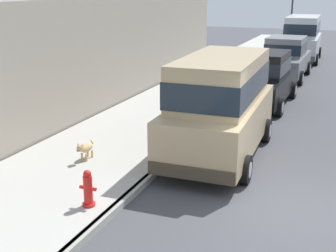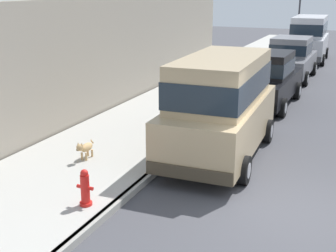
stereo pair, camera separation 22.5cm
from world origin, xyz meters
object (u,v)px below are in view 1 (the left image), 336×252
at_px(street_lamp, 292,5).
at_px(fire_hydrant, 88,189).
at_px(dog_tan, 85,148).
at_px(car_tan_van, 221,102).
at_px(car_black_sedan, 262,78).
at_px(car_silver_van, 302,36).
at_px(car_grey_sedan, 285,57).

bearing_deg(street_lamp, fire_hydrant, -90.21).
bearing_deg(street_lamp, dog_tan, -93.32).
relative_size(car_tan_van, street_lamp, 1.12).
height_order(car_black_sedan, car_silver_van, car_silver_van).
relative_size(car_silver_van, dog_tan, 6.54).
relative_size(car_silver_van, street_lamp, 1.12).
relative_size(car_black_sedan, dog_tan, 6.16).
xyz_separation_m(car_tan_van, car_silver_van, (0.11, 16.73, 0.00)).
bearing_deg(car_tan_van, car_black_sedan, 90.16).
bearing_deg(street_lamp, car_silver_van, -76.55).
bearing_deg(fire_hydrant, car_black_sedan, 81.48).
bearing_deg(car_tan_van, street_lamp, 93.36).
height_order(dog_tan, street_lamp, street_lamp).
distance_m(car_black_sedan, fire_hydrant, 9.61).
relative_size(car_tan_van, dog_tan, 6.56).
bearing_deg(car_silver_van, car_tan_van, -90.37).
height_order(car_silver_van, fire_hydrant, car_silver_van).
distance_m(dog_tan, street_lamp, 24.81).
height_order(car_silver_van, dog_tan, car_silver_van).
relative_size(car_grey_sedan, dog_tan, 6.13).
bearing_deg(car_silver_van, car_black_sedan, -90.64).
bearing_deg(car_silver_van, car_grey_sedan, -90.80).
relative_size(dog_tan, fire_hydrant, 1.04).
bearing_deg(car_black_sedan, street_lamp, 94.39).
xyz_separation_m(car_black_sedan, dog_tan, (-2.75, -7.46, -0.55)).
height_order(dog_tan, fire_hydrant, fire_hydrant).
bearing_deg(fire_hydrant, street_lamp, 89.79).
xyz_separation_m(car_grey_sedan, car_silver_van, (0.08, 5.79, 0.41)).
xyz_separation_m(dog_tan, street_lamp, (1.43, 24.64, 2.48)).
height_order(car_black_sedan, fire_hydrant, car_black_sedan).
bearing_deg(dog_tan, car_grey_sedan, 77.70).
bearing_deg(dog_tan, fire_hydrant, -56.72).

